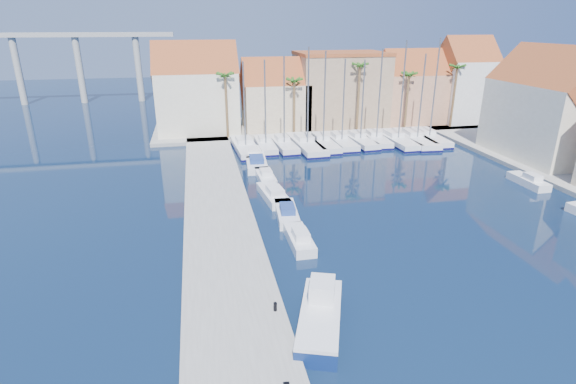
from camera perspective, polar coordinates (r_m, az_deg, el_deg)
name	(u,v)px	position (r m, az deg, el deg)	size (l,w,h in m)	color
ground	(371,291)	(30.27, 10.56, -12.28)	(260.00, 260.00, 0.00)	black
quay_west	(219,217)	(40.20, -8.75, -3.10)	(6.00, 77.00, 0.50)	gray
shore_north	(321,126)	(75.89, 4.27, 8.42)	(54.00, 16.00, 0.50)	gray
bollard	(275,307)	(27.05, -1.63, -14.35)	(0.21, 0.21, 0.53)	black
fishing_boat	(320,315)	(26.44, 4.14, -15.34)	(4.30, 6.99, 2.32)	navy
motorboat_west_0	(300,239)	(35.22, 1.48, -5.96)	(1.62, 5.01, 1.40)	white
motorboat_west_1	(287,213)	(39.87, -0.15, -2.64)	(2.26, 5.68, 1.40)	white
motorboat_west_2	(274,194)	(44.11, -1.84, -0.30)	(2.58, 6.27, 1.40)	white
motorboat_west_3	(265,176)	(49.38, -2.88, 2.01)	(1.77, 5.28, 1.40)	white
motorboat_west_4	(256,162)	(54.51, -4.04, 3.79)	(2.91, 7.52, 1.40)	white
motorboat_west_5	(254,153)	(58.29, -4.40, 4.91)	(2.55, 6.29, 1.40)	white
motorboat_west_6	(247,144)	(63.14, -5.24, 6.11)	(2.18, 6.19, 1.40)	white
motorboat_east_1	(529,181)	(54.40, 28.27, 1.27)	(1.62, 5.06, 1.40)	white
sailboat_0	(245,147)	(61.34, -5.48, 5.73)	(3.35, 10.73, 11.78)	white
sailboat_1	(265,145)	(62.08, -2.89, 6.01)	(2.31, 8.52, 11.92)	white
sailboat_2	(283,144)	(62.44, -0.59, 6.12)	(2.87, 9.25, 12.32)	white
sailboat_3	(306,144)	(62.58, 2.30, 6.11)	(3.56, 11.73, 13.47)	white
sailboat_4	(322,142)	(63.53, 4.34, 6.30)	(2.78, 10.30, 12.91)	white
sailboat_5	(341,141)	(64.57, 6.70, 6.45)	(2.63, 9.68, 11.86)	white
sailboat_6	(359,140)	(65.54, 8.98, 6.55)	(3.06, 9.58, 11.70)	white
sailboat_7	(375,138)	(66.64, 11.02, 6.69)	(2.89, 9.10, 13.05)	white
sailboat_8	(396,139)	(66.91, 13.56, 6.53)	(3.23, 11.01, 14.17)	white
sailboat_9	(415,139)	(68.13, 15.86, 6.54)	(3.81, 11.63, 12.43)	white
sailboat_10	(427,137)	(69.59, 17.29, 6.71)	(3.35, 10.80, 14.46)	white
building_0	(197,92)	(71.02, -11.48, 12.37)	(12.30, 9.00, 13.50)	beige
building_1	(275,97)	(72.25, -1.66, 11.91)	(10.30, 8.00, 11.00)	#C3AB8A
building_2	(340,88)	(75.72, 6.64, 12.93)	(14.20, 10.20, 11.50)	#9A7D5E
building_3	(411,90)	(79.39, 15.32, 12.42)	(10.30, 8.00, 12.00)	tan
building_4	(464,82)	(82.82, 21.43, 12.84)	(8.30, 8.00, 14.00)	silver
building_6	(549,108)	(64.24, 30.26, 9.16)	(9.00, 14.30, 13.50)	beige
palm_0	(225,78)	(65.88, -7.99, 14.20)	(2.60, 2.60, 10.15)	brown
palm_1	(294,83)	(67.39, 0.80, 13.72)	(2.60, 2.60, 9.15)	brown
palm_2	(360,68)	(70.00, 9.13, 15.28)	(2.60, 2.60, 11.15)	brown
palm_3	(409,77)	(73.30, 15.12, 13.97)	(2.60, 2.60, 9.65)	brown
palm_4	(457,69)	(77.07, 20.70, 14.39)	(2.60, 2.60, 10.65)	brown
viaduct	(51,54)	(109.37, -27.85, 15.24)	(48.00, 2.20, 14.45)	#9E9E99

